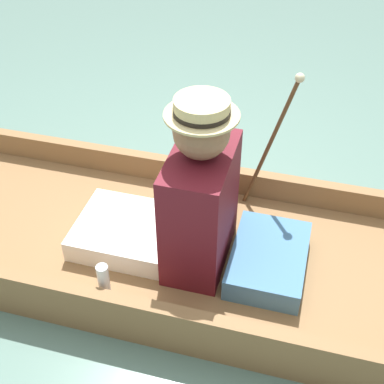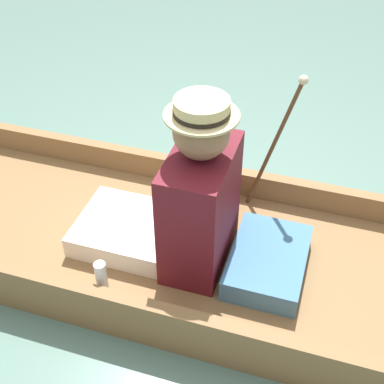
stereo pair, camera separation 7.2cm
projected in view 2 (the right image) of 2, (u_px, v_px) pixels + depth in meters
The scene contains 7 objects.
ground_plane at pixel (169, 257), 2.64m from camera, with size 16.00×16.00×0.00m, color slate.
punt_boat at pixel (169, 247), 2.60m from camera, with size 1.02×2.80×0.24m.
seat_cushion at pixel (268, 262), 2.40m from camera, with size 0.47×0.33×0.11m.
seated_person at pixel (184, 202), 2.33m from camera, with size 0.46×0.74×0.83m.
teddy_bear at pixel (219, 179), 2.68m from camera, with size 0.25×0.15×0.36m.
wine_glass at pixel (102, 278), 2.24m from camera, with size 0.08×0.08×0.21m.
walking_cane at pixel (279, 134), 2.49m from camera, with size 0.04×0.23×0.77m.
Camera 2 is at (-1.70, -0.66, 1.94)m, focal length 50.00 mm.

